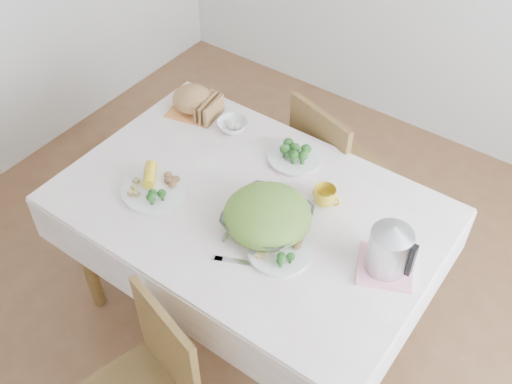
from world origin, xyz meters
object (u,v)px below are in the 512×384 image
Objects in this scene: dinner_plate_left at (155,190)px; yellow_mug at (325,196)px; salad_bowl at (267,220)px; dinner_plate_right at (280,251)px; electric_kettle at (390,247)px; dining_table at (250,263)px; chair_far at (342,164)px.

yellow_mug reaches higher than dinner_plate_left.
yellow_mug is at bearing 30.77° from dinner_plate_left.
salad_bowl is 0.14m from dinner_plate_right.
dinner_plate_left is 1.28× the size of electric_kettle.
dining_table is 5.17× the size of dinner_plate_left.
dining_table is 0.55m from dinner_plate_left.
salad_bowl is at bearing 145.05° from dinner_plate_right.
dinner_plate_right is at bearing -157.95° from electric_kettle.
yellow_mug is (0.24, 0.18, 0.43)m from dining_table.
chair_far is at bearing 124.76° from electric_kettle.
dinner_plate_left is 0.68m from yellow_mug.
electric_kettle is (0.46, 0.09, 0.08)m from salad_bowl.
dining_table is at bearing 154.88° from salad_bowl.
yellow_mug is at bearing 126.54° from chair_far.
yellow_mug is (0.11, 0.24, -0.00)m from salad_bowl.
dinner_plate_left is at bearing -171.55° from electric_kettle.
dining_table is 6.62× the size of electric_kettle.
dinner_plate_right is at bearing 119.56° from chair_far.
dinner_plate_right is at bearing -29.94° from dining_table.
salad_bowl reaches higher than dinner_plate_left.
chair_far is 0.67m from yellow_mug.
dinner_plate_right is 2.42× the size of yellow_mug.
electric_kettle reaches higher than dinner_plate_right.
dinner_plate_right reaches higher than dining_table.
yellow_mug is at bearing 90.40° from dinner_plate_right.
electric_kettle is (0.55, -0.69, 0.42)m from chair_far.
electric_kettle is at bearing -23.74° from yellow_mug.
yellow_mug is (0.59, 0.35, 0.03)m from dinner_plate_left.
dinner_plate_right is at bearing 3.11° from dinner_plate_left.
chair_far is at bearing 96.32° from salad_bowl.
dining_table is at bearing 150.06° from dinner_plate_right.
dinner_plate_left is 0.96m from electric_kettle.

